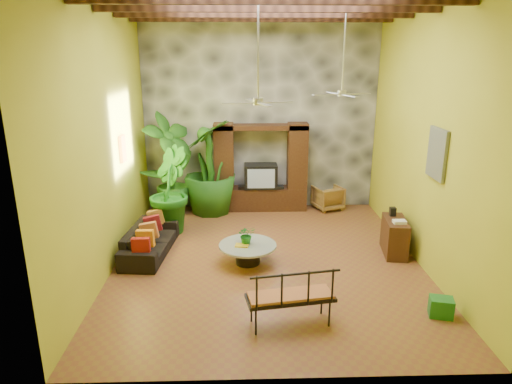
{
  "coord_description": "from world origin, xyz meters",
  "views": [
    {
      "loc": [
        -0.49,
        -8.38,
        4.01
      ],
      "look_at": [
        -0.22,
        0.2,
        1.38
      ],
      "focal_mm": 32.0,
      "sensor_mm": 36.0,
      "label": 1
    }
  ],
  "objects_px": {
    "ceiling_fan_front": "(258,89)",
    "ceiling_fan_back": "(342,83)",
    "tall_plant_c": "(210,167)",
    "side_console": "(394,237)",
    "wicker_armchair": "(328,198)",
    "tall_plant_b": "(168,190)",
    "iron_bench": "(291,295)",
    "entertainment_center": "(261,174)",
    "sofa": "(150,240)",
    "green_bin": "(441,307)",
    "tall_plant_a": "(171,165)",
    "coffee_table": "(248,251)"
  },
  "relations": [
    {
      "from": "entertainment_center",
      "to": "green_bin",
      "type": "relative_size",
      "value": 6.73
    },
    {
      "from": "wicker_armchair",
      "to": "side_console",
      "type": "height_order",
      "value": "side_console"
    },
    {
      "from": "wicker_armchair",
      "to": "tall_plant_b",
      "type": "height_order",
      "value": "tall_plant_b"
    },
    {
      "from": "wicker_armchair",
      "to": "iron_bench",
      "type": "relative_size",
      "value": 0.5
    },
    {
      "from": "ceiling_fan_back",
      "to": "tall_plant_c",
      "type": "xyz_separation_m",
      "value": [
        -2.9,
        1.74,
        -2.19
      ]
    },
    {
      "from": "entertainment_center",
      "to": "tall_plant_c",
      "type": "relative_size",
      "value": 0.99
    },
    {
      "from": "ceiling_fan_front",
      "to": "wicker_armchair",
      "type": "distance_m",
      "value": 5.07
    },
    {
      "from": "sofa",
      "to": "side_console",
      "type": "height_order",
      "value": "side_console"
    },
    {
      "from": "ceiling_fan_front",
      "to": "wicker_armchair",
      "type": "xyz_separation_m",
      "value": [
        1.98,
        3.5,
        -3.09
      ]
    },
    {
      "from": "sofa",
      "to": "coffee_table",
      "type": "xyz_separation_m",
      "value": [
        2.02,
        -0.54,
        -0.03
      ]
    },
    {
      "from": "sofa",
      "to": "green_bin",
      "type": "distance_m",
      "value": 5.65
    },
    {
      "from": "ceiling_fan_back",
      "to": "wicker_armchair",
      "type": "bearing_deg",
      "value": 84.46
    },
    {
      "from": "wicker_armchair",
      "to": "coffee_table",
      "type": "relative_size",
      "value": 0.61
    },
    {
      "from": "sofa",
      "to": "tall_plant_a",
      "type": "height_order",
      "value": "tall_plant_a"
    },
    {
      "from": "ceiling_fan_front",
      "to": "sofa",
      "type": "height_order",
      "value": "ceiling_fan_front"
    },
    {
      "from": "ceiling_fan_front",
      "to": "green_bin",
      "type": "height_order",
      "value": "ceiling_fan_front"
    },
    {
      "from": "ceiling_fan_front",
      "to": "sofa",
      "type": "distance_m",
      "value": 3.9
    },
    {
      "from": "ceiling_fan_front",
      "to": "ceiling_fan_back",
      "type": "distance_m",
      "value": 2.41
    },
    {
      "from": "entertainment_center",
      "to": "ceiling_fan_front",
      "type": "height_order",
      "value": "ceiling_fan_front"
    },
    {
      "from": "tall_plant_a",
      "to": "tall_plant_c",
      "type": "bearing_deg",
      "value": 10.58
    },
    {
      "from": "tall_plant_c",
      "to": "side_console",
      "type": "xyz_separation_m",
      "value": [
        3.95,
        -2.69,
        -0.84
      ]
    },
    {
      "from": "side_console",
      "to": "green_bin",
      "type": "height_order",
      "value": "side_console"
    },
    {
      "from": "ceiling_fan_front",
      "to": "entertainment_center",
      "type": "bearing_deg",
      "value": 86.76
    },
    {
      "from": "wicker_armchair",
      "to": "coffee_table",
      "type": "height_order",
      "value": "wicker_armchair"
    },
    {
      "from": "tall_plant_c",
      "to": "side_console",
      "type": "distance_m",
      "value": 4.85
    },
    {
      "from": "iron_bench",
      "to": "green_bin",
      "type": "height_order",
      "value": "iron_bench"
    },
    {
      "from": "ceiling_fan_front",
      "to": "coffee_table",
      "type": "distance_m",
      "value": 3.16
    },
    {
      "from": "tall_plant_a",
      "to": "tall_plant_b",
      "type": "height_order",
      "value": "tall_plant_a"
    },
    {
      "from": "entertainment_center",
      "to": "sofa",
      "type": "bearing_deg",
      "value": -131.52
    },
    {
      "from": "tall_plant_b",
      "to": "coffee_table",
      "type": "xyz_separation_m",
      "value": [
        1.79,
        -1.79,
        -0.74
      ]
    },
    {
      "from": "entertainment_center",
      "to": "iron_bench",
      "type": "distance_m",
      "value": 5.5
    },
    {
      "from": "tall_plant_b",
      "to": "iron_bench",
      "type": "xyz_separation_m",
      "value": [
        2.4,
        -4.01,
        -0.44
      ]
    },
    {
      "from": "ceiling_fan_front",
      "to": "tall_plant_c",
      "type": "xyz_separation_m",
      "value": [
        -1.1,
        3.34,
        -2.19
      ]
    },
    {
      "from": "tall_plant_a",
      "to": "iron_bench",
      "type": "bearing_deg",
      "value": -63.91
    },
    {
      "from": "side_console",
      "to": "green_bin",
      "type": "bearing_deg",
      "value": -82.53
    },
    {
      "from": "iron_bench",
      "to": "side_console",
      "type": "xyz_separation_m",
      "value": [
        2.42,
        2.6,
        -0.18
      ]
    },
    {
      "from": "tall_plant_a",
      "to": "iron_bench",
      "type": "relative_size",
      "value": 1.89
    },
    {
      "from": "entertainment_center",
      "to": "ceiling_fan_front",
      "type": "distance_m",
      "value": 4.3
    },
    {
      "from": "tall_plant_b",
      "to": "iron_bench",
      "type": "relative_size",
      "value": 1.42
    },
    {
      "from": "tall_plant_c",
      "to": "iron_bench",
      "type": "bearing_deg",
      "value": -73.88
    },
    {
      "from": "iron_bench",
      "to": "sofa",
      "type": "bearing_deg",
      "value": 124.32
    },
    {
      "from": "iron_bench",
      "to": "tall_plant_a",
      "type": "bearing_deg",
      "value": 106.72
    },
    {
      "from": "wicker_armchair",
      "to": "tall_plant_c",
      "type": "height_order",
      "value": "tall_plant_c"
    },
    {
      "from": "iron_bench",
      "to": "green_bin",
      "type": "xyz_separation_m",
      "value": [
        2.41,
        0.22,
        -0.39
      ]
    },
    {
      "from": "entertainment_center",
      "to": "coffee_table",
      "type": "bearing_deg",
      "value": -96.85
    },
    {
      "from": "sofa",
      "to": "green_bin",
      "type": "bearing_deg",
      "value": -111.05
    },
    {
      "from": "ceiling_fan_front",
      "to": "sofa",
      "type": "relative_size",
      "value": 0.94
    },
    {
      "from": "sofa",
      "to": "tall_plant_b",
      "type": "distance_m",
      "value": 1.45
    },
    {
      "from": "green_bin",
      "to": "coffee_table",
      "type": "bearing_deg",
      "value": 146.53
    },
    {
      "from": "ceiling_fan_back",
      "to": "green_bin",
      "type": "bearing_deg",
      "value": -72.68
    }
  ]
}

